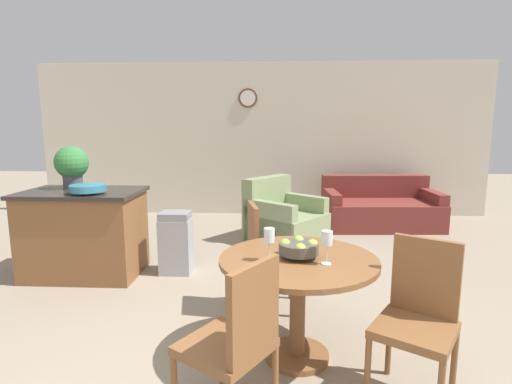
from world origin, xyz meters
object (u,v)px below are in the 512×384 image
dining_chair_near_right (418,313)px  potted_plant (72,165)px  kitchen_island (84,233)px  dining_table (298,281)px  dining_chair_near_left (236,338)px  armchair (283,220)px  couch (380,209)px  trash_bin (176,243)px  fruit_bowl (299,248)px  teal_bowl (88,188)px  dining_chair_far_side (266,252)px  wine_glass_right (327,240)px  wine_glass_left (269,237)px

dining_chair_near_right → potted_plant: size_ratio=2.05×
kitchen_island → dining_table: bearing=-33.8°
dining_chair_near_left → armchair: size_ratio=0.77×
couch → potted_plant: bearing=-153.8°
dining_chair_near_right → armchair: bearing=-44.3°
trash_bin → dining_table: bearing=-52.0°
fruit_bowl → teal_bowl: bearing=147.6°
potted_plant → kitchen_island: bearing=-42.4°
dining_chair_near_right → teal_bowl: teal_bowl is taller
trash_bin → fruit_bowl: bearing=-51.9°
fruit_bowl → potted_plant: potted_plant is taller
kitchen_island → trash_bin: size_ratio=1.79×
dining_chair_far_side → couch: size_ratio=0.53×
dining_chair_far_side → couch: dining_chair_far_side is taller
wine_glass_right → teal_bowl: (-2.22, 1.42, 0.09)m
dining_table → armchair: armchair is taller
dining_chair_far_side → trash_bin: 1.34m
dining_chair_far_side → trash_bin: (-1.01, 0.86, -0.19)m
wine_glass_right → teal_bowl: bearing=147.4°
dining_chair_far_side → kitchen_island: bearing=-122.8°
dining_chair_far_side → potted_plant: potted_plant is taller
wine_glass_left → potted_plant: size_ratio=0.47×
wine_glass_right → teal_bowl: teal_bowl is taller
dining_chair_far_side → armchair: size_ratio=0.77×
dining_chair_far_side → potted_plant: bearing=-124.7°
trash_bin → wine_glass_right: bearing=-50.4°
dining_table → trash_bin: (-1.24, 1.59, -0.23)m
armchair → dining_table: bearing=-140.0°
kitchen_island → trash_bin: kitchen_island is taller
dining_chair_far_side → teal_bowl: size_ratio=2.68×
dining_chair_far_side → couch: (1.75, 3.06, -0.25)m
wine_glass_left → armchair: size_ratio=0.18×
dining_table → dining_chair_near_right: 0.77m
couch → wine_glass_right: bearing=-111.9°
kitchen_island → trash_bin: bearing=6.6°
fruit_bowl → kitchen_island: kitchen_island is taller
dining_chair_near_right → couch: dining_chair_near_right is taller
fruit_bowl → trash_bin: fruit_bowl is taller
kitchen_island → wine_glass_left: bearing=-37.6°
dining_table → dining_chair_near_right: dining_chair_near_right is taller
wine_glass_right → armchair: 3.06m
wine_glass_left → couch: size_ratio=0.12×
dining_table → dining_chair_far_side: 0.77m
dining_chair_near_right → dining_chair_far_side: same height
dining_chair_far_side → kitchen_island: 2.11m
dining_chair_near_left → wine_glass_right: same height
wine_glass_left → teal_bowl: teal_bowl is taller
dining_chair_near_right → teal_bowl: (-2.73, 1.65, 0.45)m
dining_chair_near_left → potted_plant: potted_plant is taller
dining_chair_near_left → couch: bearing=10.3°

